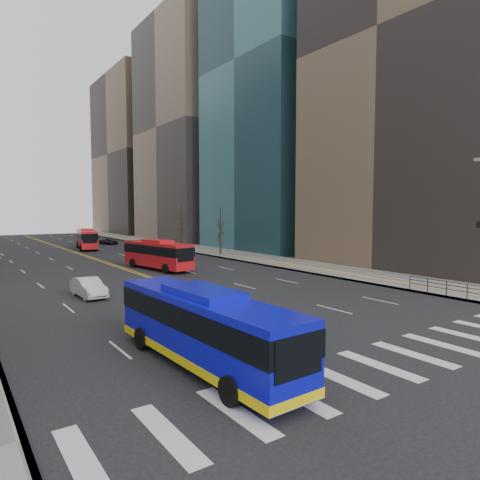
{
  "coord_description": "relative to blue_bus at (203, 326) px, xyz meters",
  "views": [
    {
      "loc": [
        -15.58,
        -10.88,
        6.4
      ],
      "look_at": [
        0.9,
        13.13,
        4.31
      ],
      "focal_mm": 32.0,
      "sensor_mm": 36.0,
      "label": 1
    }
  ],
  "objects": [
    {
      "name": "ground",
      "position": [
        7.19,
        -4.0,
        -1.69
      ],
      "size": [
        220.0,
        220.0,
        0.0
      ],
      "primitive_type": "plane",
      "color": "black"
    },
    {
      "name": "sidewalk_right",
      "position": [
        24.69,
        41.0,
        -1.62
      ],
      "size": [
        7.0,
        130.0,
        0.15
      ],
      "primitive_type": "cube",
      "color": "slate",
      "rests_on": "ground"
    },
    {
      "name": "crosswalk",
      "position": [
        7.19,
        -4.0,
        -1.69
      ],
      "size": [
        26.7,
        4.0,
        0.01
      ],
      "color": "silver",
      "rests_on": "ground"
    },
    {
      "name": "centerline",
      "position": [
        7.19,
        51.0,
        -1.69
      ],
      "size": [
        0.55,
        100.0,
        0.01
      ],
      "color": "gold",
      "rests_on": "ground"
    },
    {
      "name": "office_towers",
      "position": [
        7.31,
        64.51,
        22.23
      ],
      "size": [
        83.0,
        134.0,
        58.0
      ],
      "color": "gray",
      "rests_on": "ground"
    },
    {
      "name": "pedestrian_railing",
      "position": [
        21.49,
        2.0,
        -0.87
      ],
      "size": [
        0.06,
        6.06,
        1.02
      ],
      "color": "black",
      "rests_on": "sidewalk_right"
    },
    {
      "name": "street_trees",
      "position": [
        0.01,
        30.55,
        3.18
      ],
      "size": [
        35.2,
        47.2,
        7.6
      ],
      "color": "#2D241C",
      "rests_on": "ground"
    },
    {
      "name": "blue_bus",
      "position": [
        0.0,
        0.0,
        0.0
      ],
      "size": [
        2.88,
        11.09,
        3.23
      ],
      "color": "#0D0FD1",
      "rests_on": "ground"
    },
    {
      "name": "red_bus_near",
      "position": [
        10.01,
        27.49,
        0.1
      ],
      "size": [
        3.93,
        10.25,
        3.2
      ],
      "color": "red",
      "rests_on": "ground"
    },
    {
      "name": "red_bus_far",
      "position": [
        10.13,
        55.89,
        0.17
      ],
      "size": [
        4.19,
        10.72,
        3.34
      ],
      "color": "red",
      "rests_on": "ground"
    },
    {
      "name": "car_white",
      "position": [
        -0.05,
        16.83,
        -0.98
      ],
      "size": [
        1.76,
        4.39,
        1.42
      ],
      "primitive_type": "imported",
      "rotation": [
        0.0,
        0.0,
        0.06
      ],
      "color": "silver",
      "rests_on": "ground"
    },
    {
      "name": "car_dark_mid",
      "position": [
        19.17,
        46.71,
        -1.03
      ],
      "size": [
        1.97,
        4.03,
        1.32
      ],
      "primitive_type": "imported",
      "rotation": [
        0.0,
        0.0,
        0.11
      ],
      "color": "black",
      "rests_on": "ground"
    },
    {
      "name": "car_dark_far",
      "position": [
        15.88,
        62.94,
        -1.14
      ],
      "size": [
        2.83,
        4.33,
        1.11
      ],
      "primitive_type": "imported",
      "rotation": [
        0.0,
        0.0,
        0.27
      ],
      "color": "black",
      "rests_on": "ground"
    }
  ]
}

